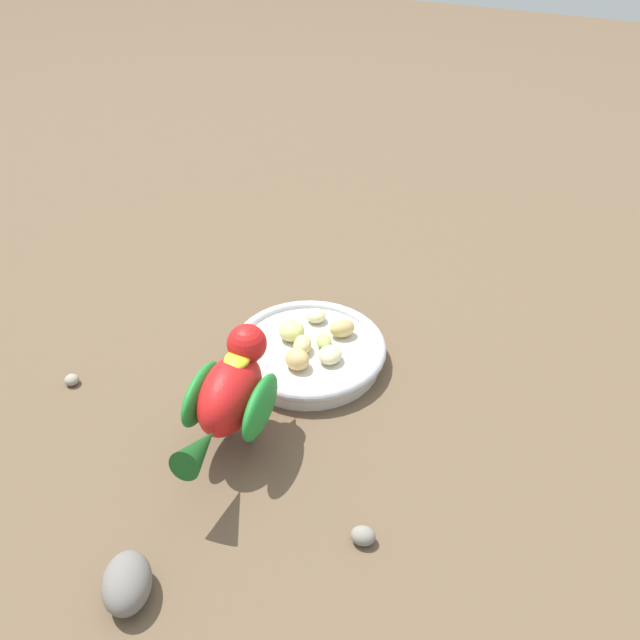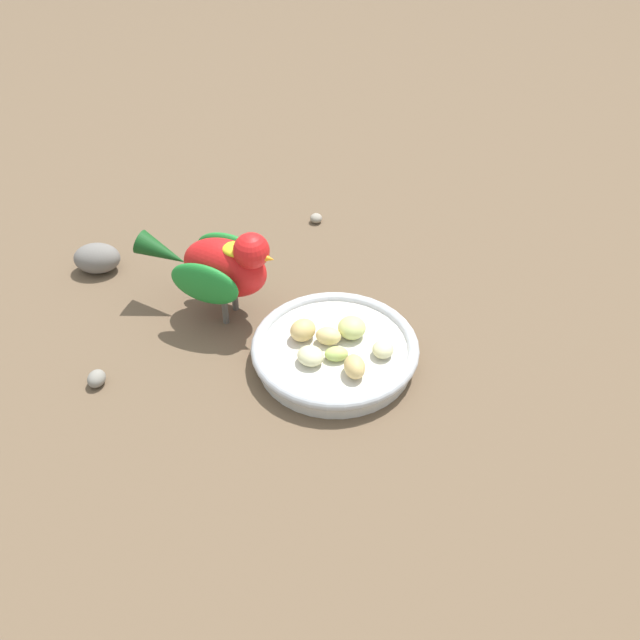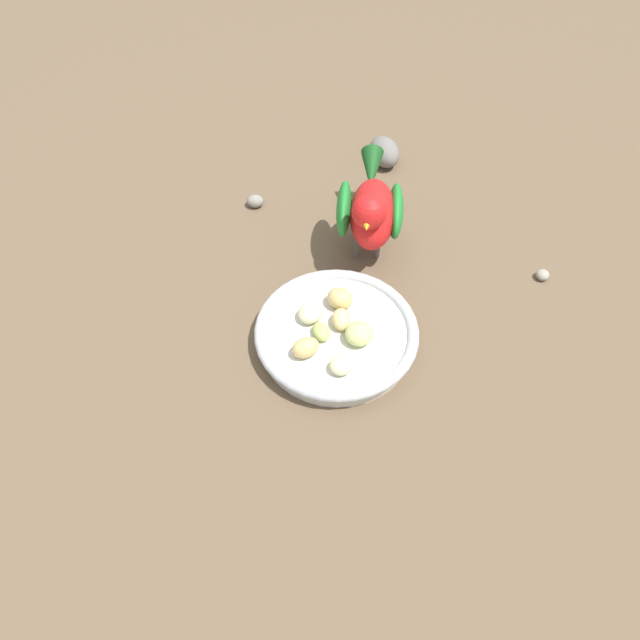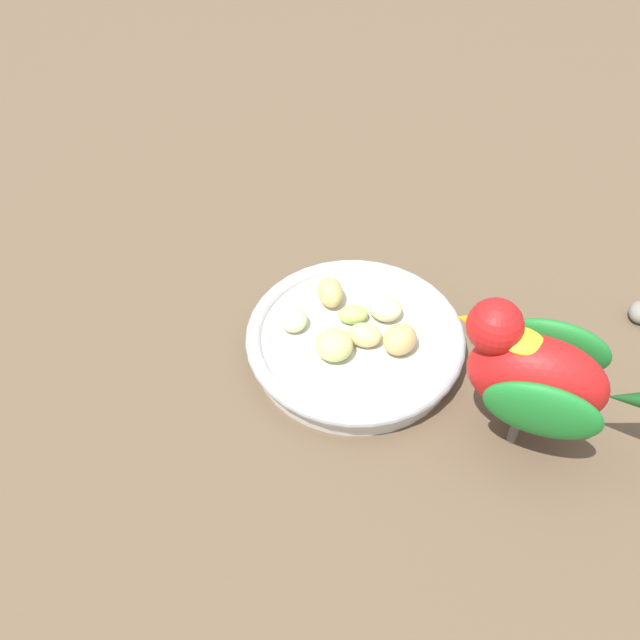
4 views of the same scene
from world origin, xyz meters
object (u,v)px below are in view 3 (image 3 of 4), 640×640
at_px(apple_piece_1, 340,298).
at_px(apple_piece_2, 310,313).
at_px(rock_large, 384,152).
at_px(apple_piece_4, 306,348).
at_px(parrot, 370,209).
at_px(apple_piece_5, 359,334).
at_px(apple_piece_3, 339,365).
at_px(apple_piece_0, 341,319).
at_px(pebble_1, 255,201).
at_px(pebble_0, 543,275).
at_px(feeding_bowl, 337,335).
at_px(apple_piece_6, 321,332).

bearing_deg(apple_piece_1, apple_piece_2, 41.39).
bearing_deg(rock_large, apple_piece_4, 85.21).
bearing_deg(apple_piece_4, parrot, -101.02).
bearing_deg(apple_piece_5, apple_piece_3, 72.66).
distance_m(apple_piece_0, rock_large, 0.34).
relative_size(apple_piece_3, pebble_1, 1.08).
distance_m(apple_piece_1, apple_piece_3, 0.09).
bearing_deg(parrot, apple_piece_3, -6.87).
relative_size(apple_piece_1, apple_piece_2, 1.02).
relative_size(apple_piece_0, pebble_0, 1.73).
height_order(feeding_bowl, apple_piece_2, apple_piece_2).
relative_size(apple_piece_6, pebble_0, 1.57).
distance_m(apple_piece_1, parrot, 0.13).
xyz_separation_m(apple_piece_3, parrot, (0.00, -0.21, 0.04)).
bearing_deg(apple_piece_1, apple_piece_0, 103.79).
height_order(apple_piece_2, parrot, parrot).
distance_m(apple_piece_0, apple_piece_5, 0.03).
distance_m(apple_piece_5, rock_large, 0.36).
xyz_separation_m(apple_piece_5, rock_large, (0.02, -0.36, -0.02)).
relative_size(apple_piece_5, rock_large, 0.54).
bearing_deg(parrot, rock_large, 174.16).
bearing_deg(rock_large, apple_piece_5, 93.53).
relative_size(feeding_bowl, apple_piece_3, 7.49).
height_order(apple_piece_2, apple_piece_3, apple_piece_2).
bearing_deg(apple_piece_3, apple_piece_1, -79.78).
relative_size(apple_piece_6, parrot, 0.14).
bearing_deg(apple_piece_5, apple_piece_6, 3.78).
bearing_deg(apple_piece_1, pebble_1, -48.56).
relative_size(apple_piece_0, apple_piece_6, 1.10).
bearing_deg(apple_piece_2, parrot, -107.09).
bearing_deg(feeding_bowl, apple_piece_5, 164.85).
xyz_separation_m(apple_piece_2, parrot, (-0.05, -0.15, 0.04)).
height_order(apple_piece_6, rock_large, same).
xyz_separation_m(apple_piece_0, apple_piece_3, (-0.01, 0.06, -0.00)).
bearing_deg(pebble_0, apple_piece_3, 42.74).
bearing_deg(apple_piece_0, pebble_0, -148.20).
xyz_separation_m(apple_piece_6, pebble_1, (0.14, -0.23, -0.02)).
bearing_deg(parrot, pebble_0, 82.03).
relative_size(feeding_bowl, apple_piece_2, 6.30).
bearing_deg(feeding_bowl, apple_piece_6, 32.24).
xyz_separation_m(feeding_bowl, apple_piece_0, (-0.00, -0.01, 0.02)).
xyz_separation_m(rock_large, pebble_0, (-0.24, 0.20, -0.01)).
distance_m(feeding_bowl, apple_piece_3, 0.06).
height_order(apple_piece_4, rock_large, apple_piece_4).
bearing_deg(pebble_0, rock_large, -39.83).
distance_m(apple_piece_5, apple_piece_6, 0.04).
bearing_deg(apple_piece_6, pebble_1, -57.61).
xyz_separation_m(apple_piece_0, apple_piece_5, (-0.02, 0.02, 0.00)).
bearing_deg(parrot, apple_piece_5, -1.81).
bearing_deg(apple_piece_0, apple_piece_6, 46.50).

